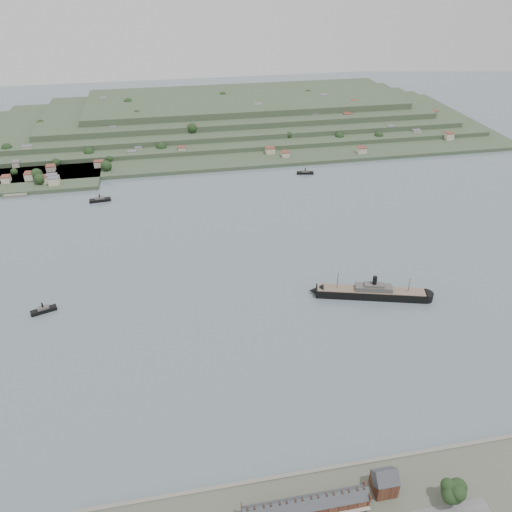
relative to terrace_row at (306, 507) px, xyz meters
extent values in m
plane|color=slate|center=(10.00, 168.02, -6.84)|extent=(1400.00, 1400.00, 0.00)
cube|color=gray|center=(10.00, 19.02, -5.54)|extent=(220.00, 2.00, 2.60)
cube|color=#472319|center=(0.00, 0.02, -1.34)|extent=(55.00, 8.00, 7.00)
cube|color=#393D41|center=(0.00, 0.02, 2.16)|extent=(55.60, 8.15, 8.15)
cube|color=#472319|center=(27.50, 0.02, 3.16)|extent=(0.50, 8.40, 3.00)
cube|color=black|center=(-22.00, 0.02, 4.56)|extent=(0.90, 1.40, 3.20)
cube|color=black|center=(-16.50, 0.02, 4.56)|extent=(0.90, 1.40, 3.20)
cube|color=black|center=(-2.75, 0.02, 4.56)|extent=(0.90, 1.40, 3.20)
cube|color=black|center=(2.75, 0.02, 4.56)|extent=(0.90, 1.40, 3.20)
cube|color=black|center=(16.50, 0.02, 4.56)|extent=(0.90, 1.40, 3.20)
cube|color=black|center=(22.00, 0.02, 4.56)|extent=(0.90, 1.40, 3.20)
cube|color=#472319|center=(37.50, 4.02, -0.34)|extent=(10.00, 10.00, 9.00)
cube|color=#393D41|center=(37.50, 4.02, 4.16)|extent=(10.40, 10.18, 10.18)
cube|color=#374A31|center=(10.00, 528.02, -4.84)|extent=(760.00, 260.00, 4.00)
cube|color=#374A31|center=(30.00, 553.02, -0.34)|extent=(680.00, 220.00, 5.00)
cube|color=#374A31|center=(45.00, 568.02, 5.16)|extent=(600.00, 200.00, 6.00)
cube|color=#374A31|center=(60.00, 583.02, 11.66)|extent=(520.00, 180.00, 7.00)
cube|color=#374A31|center=(75.00, 598.02, 19.16)|extent=(440.00, 160.00, 8.00)
cube|color=#374A31|center=(-190.00, 418.02, -4.84)|extent=(150.00, 90.00, 4.00)
cube|color=gray|center=(-195.00, 376.02, -5.44)|extent=(22.00, 14.00, 2.80)
cube|color=black|center=(88.65, 146.51, -3.85)|extent=(76.72, 30.54, 5.97)
cone|color=black|center=(51.67, 156.85, -3.85)|extent=(12.62, 12.62, 10.24)
cylinder|color=black|center=(125.63, 136.17, -3.85)|extent=(10.24, 10.24, 5.97)
cube|color=#735F4C|center=(88.65, 146.51, -0.61)|extent=(74.85, 29.26, 0.51)
cube|color=#4E4B48|center=(90.30, 146.05, 1.27)|extent=(26.72, 14.29, 3.41)
cube|color=#4E4B48|center=(90.30, 146.05, 3.57)|extent=(14.76, 9.43, 2.13)
cylinder|color=black|center=(90.30, 146.05, 6.81)|extent=(3.07, 3.07, 7.68)
cylinder|color=#3C2D1B|center=(65.64, 152.95, 5.11)|extent=(0.43, 0.43, 13.65)
cylinder|color=#3C2D1B|center=(113.31, 139.62, 4.25)|extent=(0.43, 0.43, 11.95)
cube|color=black|center=(-136.28, 171.94, -5.50)|extent=(17.37, 9.57, 2.69)
cube|color=#4E4B48|center=(-136.28, 171.94, -3.48)|extent=(8.31, 5.80, 2.02)
cylinder|color=black|center=(-136.28, 171.94, -1.24)|extent=(1.12, 1.12, 3.92)
cube|color=black|center=(-111.33, 344.59, -5.49)|extent=(20.62, 7.35, 2.69)
cube|color=#4E4B48|center=(-111.33, 344.59, -3.47)|extent=(9.45, 5.27, 2.02)
cylinder|color=black|center=(-111.33, 344.59, -1.23)|extent=(1.12, 1.12, 3.93)
cube|color=black|center=(104.51, 374.22, -5.64)|extent=(18.63, 7.96, 2.41)
cube|color=#4E4B48|center=(104.51, 374.22, -3.83)|extent=(8.68, 5.31, 1.80)
cylinder|color=black|center=(104.51, 374.22, -1.83)|extent=(1.00, 1.00, 3.51)
cylinder|color=#3C2D1B|center=(63.98, -7.42, -2.03)|extent=(1.35, 1.35, 5.62)
sphere|color=black|center=(63.98, -7.42, 3.03)|extent=(10.12, 10.12, 10.12)
sphere|color=black|center=(66.80, -6.29, 4.16)|extent=(7.87, 7.87, 7.87)
sphere|color=black|center=(61.73, -9.10, 3.59)|extent=(7.20, 7.20, 7.20)
sphere|color=black|center=(64.55, -9.89, 5.84)|extent=(6.75, 6.75, 6.75)
camera|label=1|loc=(-44.69, -119.13, 204.80)|focal=35.00mm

